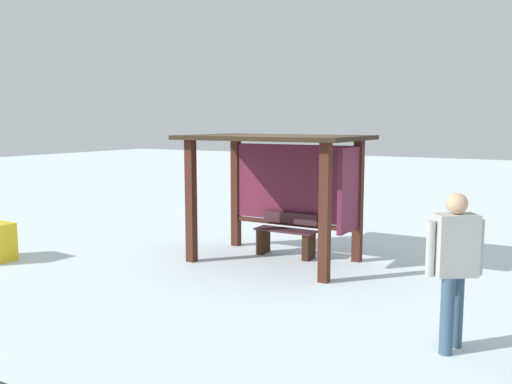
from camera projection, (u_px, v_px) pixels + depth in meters
ground_plane at (274, 261)px, 9.54m from camera, size 60.00×60.00×0.00m
bus_shelter at (287, 168)px, 9.47m from camera, size 3.00×1.96×2.19m
bench_left_inside at (286, 237)px, 9.88m from camera, size 1.12×0.39×0.77m
person_walking at (454, 259)px, 5.70m from camera, size 0.55×0.46×1.69m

